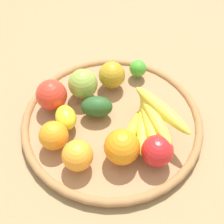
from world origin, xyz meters
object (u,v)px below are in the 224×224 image
object	(u,v)px
apple_1	(112,75)
banana_bunch	(149,119)
orange_1	(78,155)
orange_0	(54,135)
orange_2	(122,147)
lime_0	(138,68)
apple_0	(157,151)
apple_2	(52,95)
avocado	(97,107)
lemon_0	(66,117)
apple_3	(83,84)

from	to	relation	value
apple_1	banana_bunch	distance (m)	0.18
orange_1	orange_0	bearing A→B (deg)	-151.99
orange_2	lime_0	size ratio (longest dim) A/B	1.65
apple_0	apple_2	size ratio (longest dim) A/B	0.91
orange_2	avocado	xyz separation A→B (m)	(-0.14, -0.01, -0.01)
apple_0	apple_1	bearing A→B (deg)	-177.31
avocado	orange_0	bearing A→B (deg)	-65.81
apple_2	orange_2	bearing A→B (deg)	28.54
apple_1	apple_2	size ratio (longest dim) A/B	0.92
lime_0	lemon_0	xyz separation A→B (m)	(0.11, -0.24, 0.00)
apple_1	apple_3	world-z (taller)	apple_3
banana_bunch	lime_0	size ratio (longest dim) A/B	3.69
apple_1	apple_2	xyz separation A→B (m)	(0.02, -0.17, 0.00)
lime_0	orange_1	bearing A→B (deg)	-46.85
orange_1	lime_0	xyz separation A→B (m)	(-0.23, 0.24, -0.01)
banana_bunch	apple_3	distance (m)	0.20
lime_0	apple_1	bearing A→B (deg)	-81.15
orange_2	lemon_0	world-z (taller)	orange_2
apple_1	orange_0	distance (m)	0.24
lemon_0	avocado	bearing A→B (deg)	93.78
apple_1	apple_0	bearing A→B (deg)	2.69
lime_0	banana_bunch	bearing A→B (deg)	-16.19
orange_2	apple_1	size ratio (longest dim) A/B	1.10
banana_bunch	avocado	bearing A→B (deg)	-132.60
apple_0	orange_0	bearing A→B (deg)	-120.10
orange_0	lime_0	xyz separation A→B (m)	(-0.15, 0.28, -0.01)
apple_3	avocado	xyz separation A→B (m)	(0.08, 0.01, -0.01)
apple_3	lime_0	world-z (taller)	apple_3
apple_3	lemon_0	xyz separation A→B (m)	(0.08, -0.07, -0.01)
orange_2	banana_bunch	xyz separation A→B (m)	(-0.05, 0.09, 0.00)
orange_2	apple_2	bearing A→B (deg)	-151.46
apple_1	lime_0	distance (m)	0.09
banana_bunch	orange_0	size ratio (longest dim) A/B	2.64
orange_2	orange_0	bearing A→B (deg)	-122.46
apple_1	apple_3	size ratio (longest dim) A/B	0.93
apple_1	orange_0	world-z (taller)	apple_1
orange_0	lime_0	distance (m)	0.32
orange_0	apple_0	world-z (taller)	apple_0
orange_2	apple_0	world-z (taller)	orange_2
orange_2	apple_2	size ratio (longest dim) A/B	1.02
orange_1	apple_3	distance (m)	0.22
lemon_0	lime_0	bearing A→B (deg)	113.91
banana_bunch	lime_0	xyz separation A→B (m)	(-0.19, 0.06, -0.02)
apple_2	lemon_0	xyz separation A→B (m)	(0.07, 0.02, -0.01)
orange_0	apple_2	size ratio (longest dim) A/B	0.86
avocado	lemon_0	size ratio (longest dim) A/B	1.16
apple_0	apple_2	xyz separation A→B (m)	(-0.24, -0.18, 0.00)
orange_1	banana_bunch	xyz separation A→B (m)	(-0.03, 0.18, 0.01)
orange_0	apple_2	xyz separation A→B (m)	(-0.12, 0.02, 0.01)
avocado	lime_0	size ratio (longest dim) A/B	1.63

